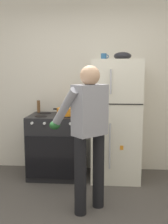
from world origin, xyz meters
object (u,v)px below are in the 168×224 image
at_px(person_cook, 88,126).
at_px(coffee_mug, 104,57).
at_px(red_pot, 66,112).
at_px(refrigerator, 116,120).
at_px(stove_range, 56,146).
at_px(pepper_mill, 39,106).
at_px(mixing_bowl, 123,56).

height_order(person_cook, coffee_mug, coffee_mug).
bearing_deg(red_pot, refrigerator, 3.99).
bearing_deg(stove_range, person_cook, -60.80).
xyz_separation_m(refrigerator, person_cook, (-0.34, -0.96, 0.10)).
height_order(red_pot, coffee_mug, coffee_mug).
height_order(refrigerator, pepper_mill, refrigerator).
bearing_deg(stove_range, red_pot, -13.92).
distance_m(person_cook, pepper_mill, 1.43).
distance_m(person_cook, coffee_mug, 1.29).
bearing_deg(person_cook, mixing_bowl, 66.27).
bearing_deg(mixing_bowl, refrigerator, -179.79).
height_order(stove_range, red_pot, red_pot).
relative_size(refrigerator, coffee_mug, 15.17).
bearing_deg(mixing_bowl, pepper_mill, 170.93).
xyz_separation_m(person_cook, mixing_bowl, (0.42, 0.96, 0.80)).
relative_size(pepper_mill, mixing_bowl, 0.76).
height_order(refrigerator, red_pot, refrigerator).
height_order(refrigerator, coffee_mug, coffee_mug).
xyz_separation_m(person_cook, red_pot, (-0.37, 0.91, 0.02)).
bearing_deg(coffee_mug, person_cook, -99.25).
relative_size(coffee_mug, mixing_bowl, 0.46).
relative_size(refrigerator, mixing_bowl, 7.01).
distance_m(coffee_mug, mixing_bowl, 0.26).
bearing_deg(person_cook, refrigerator, 70.39).
distance_m(stove_range, mixing_bowl, 1.61).
xyz_separation_m(red_pot, coffee_mug, (0.54, 0.10, 0.77)).
bearing_deg(red_pot, coffee_mug, 10.58).
bearing_deg(refrigerator, mixing_bowl, 0.21).
relative_size(refrigerator, stove_range, 1.85).
relative_size(stove_range, coffee_mug, 8.21).
height_order(pepper_mill, mixing_bowl, mixing_bowl).
bearing_deg(coffee_mug, stove_range, -175.04).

